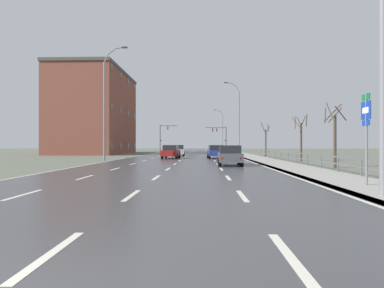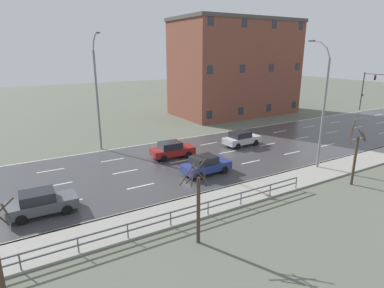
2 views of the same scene
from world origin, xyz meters
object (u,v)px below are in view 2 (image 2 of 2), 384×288
(street_lamp_midground, at_px, (323,108))
(car_mid_centre, at_px, (241,138))
(car_far_left, at_px, (172,150))
(brick_building, at_px, (235,67))
(car_distant, at_px, (206,165))
(traffic_signal_left, at_px, (367,86))
(street_lamp_left_bank, at_px, (97,95))
(car_far_right, at_px, (41,203))

(street_lamp_midground, xyz_separation_m, car_mid_centre, (-8.64, -1.38, -4.49))
(car_far_left, height_order, brick_building, brick_building)
(street_lamp_midground, xyz_separation_m, car_distant, (-3.65, -9.17, -4.49))
(car_mid_centre, height_order, brick_building, brick_building)
(traffic_signal_left, relative_size, car_mid_centre, 1.54)
(car_distant, bearing_deg, traffic_signal_left, 102.75)
(traffic_signal_left, xyz_separation_m, car_mid_centre, (6.04, -31.57, -3.32))
(street_lamp_left_bank, relative_size, car_distant, 2.75)
(street_lamp_midground, bearing_deg, brick_building, 158.46)
(brick_building, bearing_deg, car_distant, -42.29)
(street_lamp_left_bank, relative_size, car_mid_centre, 2.76)
(traffic_signal_left, height_order, car_far_left, traffic_signal_left)
(car_distant, xyz_separation_m, brick_building, (-20.61, 18.74, 6.50))
(street_lamp_midground, distance_m, car_distant, 10.84)
(car_mid_centre, bearing_deg, car_distant, -59.75)
(street_lamp_left_bank, xyz_separation_m, car_far_left, (6.09, 5.10, -4.84))
(street_lamp_midground, relative_size, brick_building, 0.56)
(street_lamp_midground, height_order, car_mid_centre, street_lamp_midground)
(traffic_signal_left, distance_m, car_mid_centre, 32.32)
(car_far_left, height_order, car_far_right, same)
(street_lamp_left_bank, bearing_deg, car_distant, 26.26)
(street_lamp_left_bank, distance_m, brick_building, 26.09)
(traffic_signal_left, height_order, brick_building, brick_building)
(car_distant, xyz_separation_m, car_mid_centre, (-5.00, 7.79, 0.00))
(street_lamp_left_bank, relative_size, car_far_right, 2.78)
(street_lamp_midground, bearing_deg, car_far_right, -98.08)
(car_far_right, bearing_deg, street_lamp_midground, 83.35)
(traffic_signal_left, bearing_deg, street_lamp_left_bank, -90.32)
(street_lamp_left_bank, bearing_deg, car_mid_centre, 64.79)
(brick_building, bearing_deg, street_lamp_left_bank, -69.03)
(street_lamp_midground, distance_m, traffic_signal_left, 33.60)
(car_far_left, bearing_deg, street_lamp_left_bank, -137.22)
(car_far_left, distance_m, car_distant, 5.22)
(car_distant, relative_size, car_far_right, 1.01)
(car_distant, bearing_deg, car_far_right, -90.33)
(car_far_left, distance_m, car_mid_centre, 8.26)
(car_far_right, relative_size, car_mid_centre, 0.99)
(street_lamp_midground, xyz_separation_m, car_far_left, (-8.85, -9.64, -4.49))
(street_lamp_left_bank, height_order, car_mid_centre, street_lamp_left_bank)
(street_lamp_left_bank, distance_m, car_distant, 13.48)
(traffic_signal_left, bearing_deg, street_lamp_midground, -64.06)
(car_far_left, bearing_deg, car_mid_centre, 91.42)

